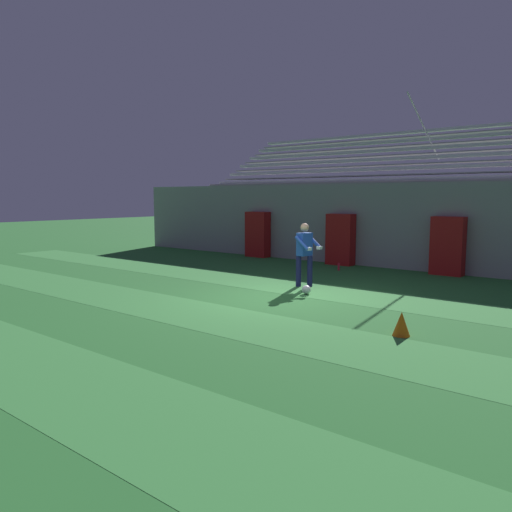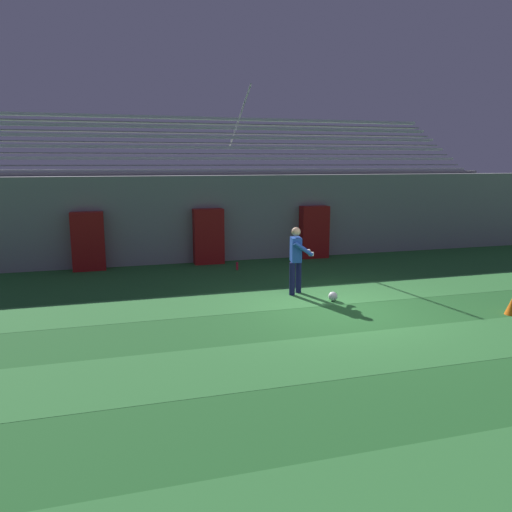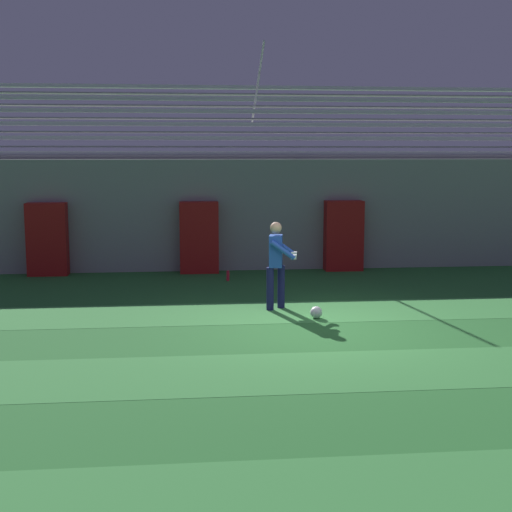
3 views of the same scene
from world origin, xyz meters
TOP-DOWN VIEW (x-y plane):
  - ground_plane at (0.00, 0.00)m, footprint 80.00×80.00m
  - turf_stripe_near at (0.00, -6.00)m, footprint 28.00×1.83m
  - turf_stripe_mid at (0.00, -2.33)m, footprint 28.00×1.83m
  - turf_stripe_far at (0.00, 1.34)m, footprint 28.00×1.83m
  - back_wall at (0.00, 6.50)m, footprint 24.00×0.60m
  - padding_pillar_gate_left at (-1.82, 5.95)m, footprint 0.95×0.44m
  - padding_pillar_gate_right at (1.82, 5.95)m, footprint 0.95×0.44m
  - padding_pillar_far_left at (-5.49, 5.95)m, footprint 0.95×0.44m
  - bleacher_stand at (-0.00, 9.19)m, footprint 18.00×4.75m
  - goalkeeper at (-0.45, 1.62)m, footprint 0.63×0.65m
  - soccer_ball at (0.16, 0.77)m, footprint 0.22×0.22m
  - traffic_cone at (3.41, -1.28)m, footprint 0.30×0.30m
  - water_bottle at (-1.19, 4.73)m, footprint 0.07×0.07m

SIDE VIEW (x-z plane):
  - ground_plane at x=0.00m, z-range 0.00..0.00m
  - turf_stripe_near at x=0.00m, z-range 0.00..0.01m
  - turf_stripe_mid at x=0.00m, z-range 0.00..0.01m
  - turf_stripe_far at x=0.00m, z-range 0.00..0.01m
  - soccer_ball at x=0.16m, z-range 0.00..0.22m
  - water_bottle at x=-1.19m, z-range 0.00..0.24m
  - traffic_cone at x=3.41m, z-range 0.00..0.42m
  - padding_pillar_gate_left at x=-1.82m, z-range 0.00..1.76m
  - padding_pillar_gate_right at x=1.82m, z-range 0.00..1.76m
  - padding_pillar_far_left at x=-5.49m, z-range 0.00..1.76m
  - goalkeeper at x=-0.45m, z-range 0.12..1.79m
  - back_wall at x=0.00m, z-range 0.00..2.80m
  - bleacher_stand at x=0.00m, z-range -1.40..4.42m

